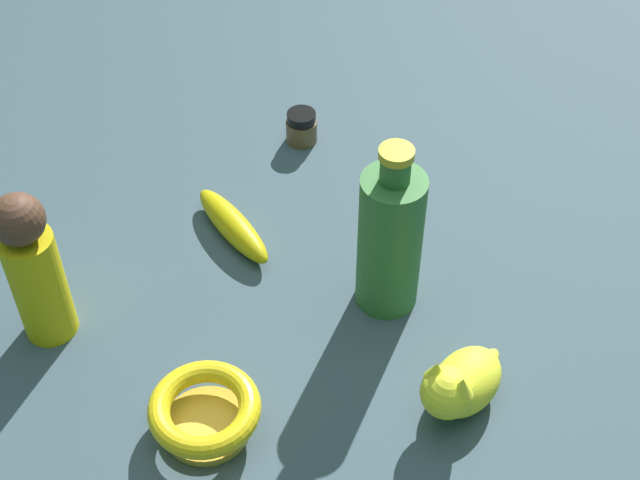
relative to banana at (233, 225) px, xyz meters
The scene contains 7 objects.
ground 0.13m from the banana, 101.40° to the right, with size 2.00×2.00×0.00m, color #384C56.
banana is the anchor object (origin of this frame).
nail_polish_jar 0.21m from the banana, ahead, with size 0.04×0.04×0.05m.
person_figure_adult 0.27m from the banana, 147.11° to the left, with size 0.08×0.08×0.21m.
cat_figurine 0.37m from the banana, 114.82° to the right, with size 0.13×0.09×0.09m.
bowl 0.29m from the banana, 161.64° to the right, with size 0.12×0.12×0.05m.
bottle_tall 0.23m from the banana, 98.38° to the right, with size 0.07×0.07×0.23m.
Camera 1 is at (-0.73, -0.27, 0.85)m, focal length 52.36 mm.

